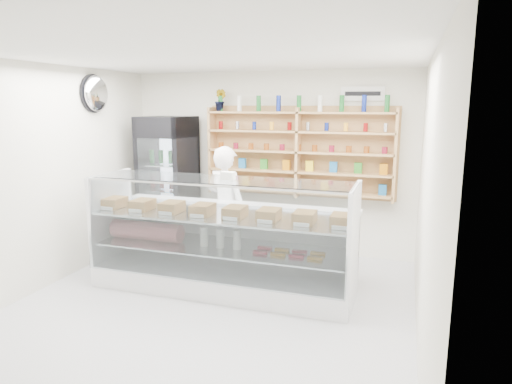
% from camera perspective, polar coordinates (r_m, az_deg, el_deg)
% --- Properties ---
extents(room, '(5.00, 5.00, 5.00)m').
position_cam_1_polar(room, '(4.88, -6.78, 0.20)').
color(room, silver).
rests_on(room, ground).
extents(display_counter, '(3.26, 0.97, 1.42)m').
position_cam_1_polar(display_counter, '(5.80, -4.17, -8.43)').
color(display_counter, white).
rests_on(display_counter, floor).
extents(shop_worker, '(0.73, 0.58, 1.74)m').
position_cam_1_polar(shop_worker, '(6.44, -3.75, -1.95)').
color(shop_worker, white).
rests_on(shop_worker, floor).
extents(drinks_cooler, '(0.79, 0.77, 2.11)m').
position_cam_1_polar(drinks_cooler, '(7.41, -10.89, 1.08)').
color(drinks_cooler, black).
rests_on(drinks_cooler, floor).
extents(wall_shelving, '(2.84, 0.28, 1.33)m').
position_cam_1_polar(wall_shelving, '(6.89, 5.30, 4.98)').
color(wall_shelving, tan).
rests_on(wall_shelving, back_wall).
extents(potted_plant, '(0.21, 0.18, 0.34)m').
position_cam_1_polar(potted_plant, '(7.24, -4.47, 11.37)').
color(potted_plant, '#1E6626').
rests_on(potted_plant, wall_shelving).
extents(security_mirror, '(0.15, 0.50, 0.50)m').
position_cam_1_polar(security_mirror, '(6.96, -19.34, 11.54)').
color(security_mirror, silver).
rests_on(security_mirror, left_wall).
extents(wall_sign, '(0.62, 0.03, 0.20)m').
position_cam_1_polar(wall_sign, '(6.84, 13.20, 11.88)').
color(wall_sign, white).
rests_on(wall_sign, back_wall).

